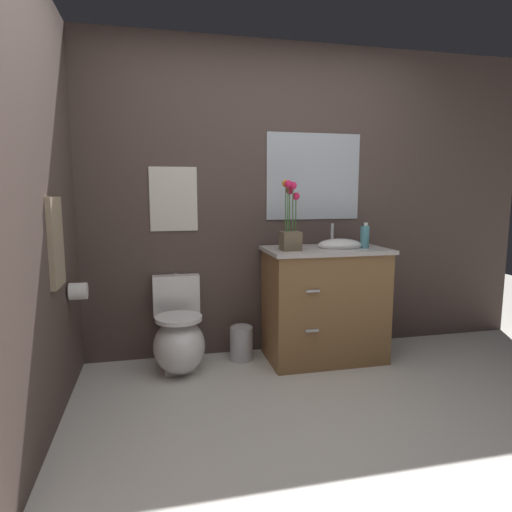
{
  "coord_description": "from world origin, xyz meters",
  "views": [
    {
      "loc": [
        -0.84,
        -1.89,
        1.32
      ],
      "look_at": [
        -0.12,
        1.22,
        0.86
      ],
      "focal_mm": 30.68,
      "sensor_mm": 36.0,
      "label": 1
    }
  ],
  "objects_px": {
    "vanity_cabinet": "(325,302)",
    "lotion_bottle": "(364,236)",
    "hanging_towel": "(56,242)",
    "toilet_paper_roll": "(78,291)",
    "toilet": "(179,338)",
    "flower_vase": "(290,228)",
    "trash_bin": "(241,343)",
    "wall_mirror": "(314,177)",
    "wall_poster": "(174,199)",
    "soap_bottle": "(365,237)"
  },
  "relations": [
    {
      "from": "toilet",
      "to": "vanity_cabinet",
      "type": "distance_m",
      "value": 1.16
    },
    {
      "from": "toilet",
      "to": "hanging_towel",
      "type": "distance_m",
      "value": 1.17
    },
    {
      "from": "vanity_cabinet",
      "to": "flower_vase",
      "type": "xyz_separation_m",
      "value": [
        -0.31,
        -0.07,
        0.6
      ]
    },
    {
      "from": "flower_vase",
      "to": "soap_bottle",
      "type": "relative_size",
      "value": 2.63
    },
    {
      "from": "soap_bottle",
      "to": "wall_poster",
      "type": "bearing_deg",
      "value": 165.41
    },
    {
      "from": "toilet",
      "to": "wall_poster",
      "type": "distance_m",
      "value": 1.06
    },
    {
      "from": "lotion_bottle",
      "to": "soap_bottle",
      "type": "bearing_deg",
      "value": -112.49
    },
    {
      "from": "vanity_cabinet",
      "to": "wall_mirror",
      "type": "bearing_deg",
      "value": 90.51
    },
    {
      "from": "flower_vase",
      "to": "toilet_paper_roll",
      "type": "xyz_separation_m",
      "value": [
        -1.48,
        -0.1,
        -0.38
      ]
    },
    {
      "from": "wall_poster",
      "to": "wall_mirror",
      "type": "bearing_deg",
      "value": 0.0
    },
    {
      "from": "soap_bottle",
      "to": "hanging_towel",
      "type": "xyz_separation_m",
      "value": [
        -2.14,
        -0.39,
        0.05
      ]
    },
    {
      "from": "flower_vase",
      "to": "wall_poster",
      "type": "relative_size",
      "value": 1.06
    },
    {
      "from": "flower_vase",
      "to": "vanity_cabinet",
      "type": "bearing_deg",
      "value": 11.97
    },
    {
      "from": "soap_bottle",
      "to": "toilet_paper_roll",
      "type": "relative_size",
      "value": 1.8
    },
    {
      "from": "vanity_cabinet",
      "to": "soap_bottle",
      "type": "height_order",
      "value": "soap_bottle"
    },
    {
      "from": "hanging_towel",
      "to": "wall_mirror",
      "type": "bearing_deg",
      "value": 22.41
    },
    {
      "from": "lotion_bottle",
      "to": "wall_poster",
      "type": "distance_m",
      "value": 1.54
    },
    {
      "from": "vanity_cabinet",
      "to": "flower_vase",
      "type": "relative_size",
      "value": 2.06
    },
    {
      "from": "trash_bin",
      "to": "toilet_paper_roll",
      "type": "height_order",
      "value": "toilet_paper_roll"
    },
    {
      "from": "vanity_cabinet",
      "to": "toilet_paper_roll",
      "type": "xyz_separation_m",
      "value": [
        -1.79,
        -0.17,
        0.22
      ]
    },
    {
      "from": "flower_vase",
      "to": "soap_bottle",
      "type": "xyz_separation_m",
      "value": [
        0.6,
        -0.01,
        -0.08
      ]
    },
    {
      "from": "toilet",
      "to": "wall_mirror",
      "type": "bearing_deg",
      "value": 13.19
    },
    {
      "from": "trash_bin",
      "to": "toilet_paper_roll",
      "type": "relative_size",
      "value": 2.47
    },
    {
      "from": "hanging_towel",
      "to": "toilet_paper_roll",
      "type": "relative_size",
      "value": 4.73
    },
    {
      "from": "toilet",
      "to": "wall_poster",
      "type": "bearing_deg",
      "value": 90.0
    },
    {
      "from": "flower_vase",
      "to": "toilet_paper_roll",
      "type": "relative_size",
      "value": 4.74
    },
    {
      "from": "flower_vase",
      "to": "hanging_towel",
      "type": "distance_m",
      "value": 1.59
    },
    {
      "from": "lotion_bottle",
      "to": "toilet",
      "type": "bearing_deg",
      "value": -178.81
    },
    {
      "from": "toilet",
      "to": "lotion_bottle",
      "type": "xyz_separation_m",
      "value": [
        1.49,
        0.03,
        0.73
      ]
    },
    {
      "from": "toilet",
      "to": "lotion_bottle",
      "type": "bearing_deg",
      "value": 1.19
    },
    {
      "from": "trash_bin",
      "to": "soap_bottle",
      "type": "bearing_deg",
      "value": -11.56
    },
    {
      "from": "flower_vase",
      "to": "lotion_bottle",
      "type": "relative_size",
      "value": 2.85
    },
    {
      "from": "vanity_cabinet",
      "to": "lotion_bottle",
      "type": "distance_m",
      "value": 0.63
    },
    {
      "from": "lotion_bottle",
      "to": "wall_poster",
      "type": "relative_size",
      "value": 0.37
    },
    {
      "from": "toilet",
      "to": "hanging_towel",
      "type": "height_order",
      "value": "hanging_towel"
    },
    {
      "from": "soap_bottle",
      "to": "hanging_towel",
      "type": "relative_size",
      "value": 0.38
    },
    {
      "from": "trash_bin",
      "to": "toilet_paper_roll",
      "type": "bearing_deg",
      "value": -166.08
    },
    {
      "from": "soap_bottle",
      "to": "wall_mirror",
      "type": "height_order",
      "value": "wall_mirror"
    },
    {
      "from": "soap_bottle",
      "to": "toilet_paper_roll",
      "type": "bearing_deg",
      "value": -177.52
    },
    {
      "from": "trash_bin",
      "to": "flower_vase",
      "type": "bearing_deg",
      "value": -27.73
    },
    {
      "from": "wall_mirror",
      "to": "flower_vase",
      "type": "bearing_deg",
      "value": -130.55
    },
    {
      "from": "flower_vase",
      "to": "lotion_bottle",
      "type": "xyz_separation_m",
      "value": [
        0.66,
        0.12,
        -0.09
      ]
    },
    {
      "from": "toilet",
      "to": "hanging_towel",
      "type": "relative_size",
      "value": 1.33
    },
    {
      "from": "vanity_cabinet",
      "to": "wall_mirror",
      "type": "distance_m",
      "value": 1.03
    },
    {
      "from": "toilet",
      "to": "flower_vase",
      "type": "relative_size",
      "value": 1.32
    },
    {
      "from": "soap_bottle",
      "to": "hanging_towel",
      "type": "height_order",
      "value": "hanging_towel"
    },
    {
      "from": "flower_vase",
      "to": "lotion_bottle",
      "type": "height_order",
      "value": "flower_vase"
    },
    {
      "from": "toilet",
      "to": "flower_vase",
      "type": "distance_m",
      "value": 1.17
    },
    {
      "from": "toilet",
      "to": "trash_bin",
      "type": "relative_size",
      "value": 2.54
    },
    {
      "from": "hanging_towel",
      "to": "toilet_paper_roll",
      "type": "height_order",
      "value": "hanging_towel"
    }
  ]
}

